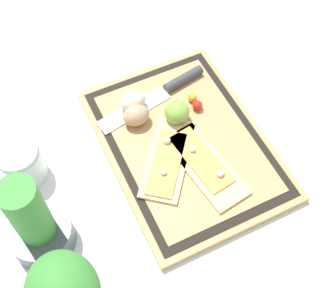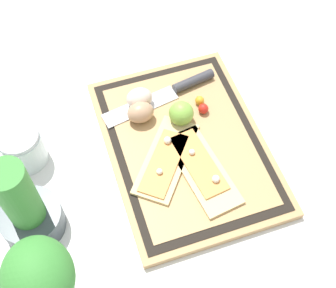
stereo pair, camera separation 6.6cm
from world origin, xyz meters
The scene contains 12 objects.
ground_plane centered at (0.00, 0.00, 0.00)m, with size 6.00×6.00×0.00m, color silver.
cutting_board centered at (0.00, 0.00, 0.01)m, with size 0.45×0.33×0.02m.
pizza_slice_near centered at (-0.07, -0.01, 0.03)m, with size 0.21×0.11×0.02m.
pizza_slice_far centered at (-0.03, 0.05, 0.03)m, with size 0.21×0.19×0.02m.
knife centered at (0.14, -0.03, 0.03)m, with size 0.08×0.28×0.02m.
egg_brown centered at (0.09, 0.07, 0.04)m, with size 0.05×0.06×0.05m, color tan.
egg_pink centered at (0.13, 0.06, 0.04)m, with size 0.05×0.06×0.05m, color beige.
lime centered at (0.06, -0.01, 0.05)m, with size 0.05×0.05×0.05m, color #7FB742.
cherry_tomato_red centered at (0.07, -0.06, 0.03)m, with size 0.02×0.02×0.02m, color red.
cherry_tomato_yellow centered at (0.09, -0.06, 0.03)m, with size 0.02×0.02×0.02m, color gold.
herb_pot centered at (-0.07, 0.34, 0.07)m, with size 0.12×0.12×0.21m.
sauce_jar centered at (0.08, 0.33, 0.04)m, with size 0.09×0.09×0.09m.
Camera 1 is at (-0.47, 0.27, 0.85)m, focal length 50.00 mm.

